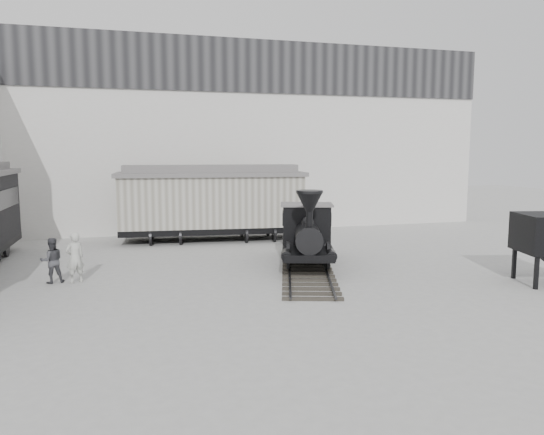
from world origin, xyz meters
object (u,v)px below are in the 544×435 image
object	(u,v)px
boxcar	(212,201)
visitor_a	(75,258)
locomotive	(307,238)
visitor_b	(52,261)

from	to	relation	value
boxcar	visitor_a	distance (m)	9.90
locomotive	visitor_b	world-z (taller)	locomotive
boxcar	visitor_b	distance (m)	10.29
boxcar	visitor_b	size ratio (longest dim) A/B	6.11
locomotive	boxcar	bearing A→B (deg)	127.08
boxcar	visitor_b	xyz separation A→B (m)	(-7.01, -7.42, -1.27)
locomotive	visitor_a	xyz separation A→B (m)	(-8.85, -0.26, -0.26)
locomotive	boxcar	distance (m)	7.85
locomotive	visitor_b	bearing A→B (deg)	-162.16
boxcar	visitor_a	bearing A→B (deg)	-123.34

